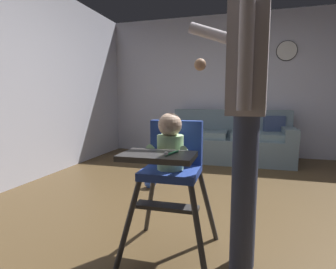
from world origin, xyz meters
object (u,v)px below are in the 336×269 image
Objects in this scene: high_chair at (171,159)px; adult_standing at (246,107)px; wall_clock at (287,51)px; couch at (230,141)px; toy_ball at (150,182)px.

adult_standing reaches higher than high_chair.
high_chair is 3.90m from wall_clock.
high_chair is 0.55× the size of adult_standing.
high_chair is at bearing -3.60° from couch.
adult_standing is (0.46, -0.03, 0.34)m from high_chair.
adult_standing is 5.07× the size of wall_clock.
adult_standing reaches higher than toy_ball.
wall_clock reaches higher than toy_ball.
high_chair is 1.52m from toy_ball.
toy_ball is (-1.07, 1.29, -0.93)m from adult_standing.
couch is 14.48× the size of toy_ball.
high_chair is (-0.19, -3.07, 0.33)m from couch.
couch is 3.09m from high_chair.
adult_standing is at bearing -50.48° from toy_ball.
couch is at bearing 175.07° from high_chair.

